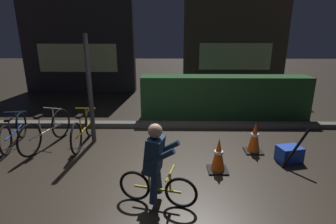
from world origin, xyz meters
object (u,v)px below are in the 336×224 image
Objects in this scene: parked_bike_leftmost at (14,132)px; cyclist at (156,164)px; street_post at (90,91)px; traffic_cone_near at (218,155)px; blue_crate at (289,154)px; parked_bike_center_left at (83,129)px; parked_bike_left_mid at (47,131)px; traffic_cone_far at (254,137)px; closed_umbrella at (296,148)px.

cyclist is (3.24, -2.01, 0.30)m from parked_bike_leftmost.
street_post is 3.06m from traffic_cone_near.
street_post reaches higher than blue_crate.
traffic_cone_near is 0.51× the size of cyclist.
parked_bike_center_left is at bearing 169.77° from blue_crate.
parked_bike_left_mid is 4.46m from traffic_cone_far.
parked_bike_center_left is 2.75m from cyclist.
street_post is 2.79m from cyclist.
traffic_cone_near is at bearing -113.56° from parked_bike_center_left.
parked_bike_left_mid is at bearing 98.25° from parked_bike_center_left.
traffic_cone_far reaches higher than traffic_cone_near.
blue_crate is at bearing 79.84° from closed_umbrella.
parked_bike_center_left is at bearing 157.37° from traffic_cone_near.
traffic_cone_near is 1.46× the size of blue_crate.
parked_bike_center_left reaches higher than traffic_cone_far.
parked_bike_leftmost is 3.82m from cyclist.
closed_umbrella is at bearing 37.68° from cyclist.
closed_umbrella is (5.01, -0.89, 0.02)m from parked_bike_left_mid.
street_post is 4.30m from closed_umbrella.
parked_bike_leftmost is at bearing 173.45° from blue_crate.
traffic_cone_far is (5.19, -0.26, -0.00)m from parked_bike_leftmost.
traffic_cone_near is 1.45m from closed_umbrella.
parked_bike_leftmost is 4.44m from traffic_cone_near.
parked_bike_leftmost is 1.22× the size of cyclist.
parked_bike_left_mid is (-0.95, -0.26, -0.84)m from street_post.
street_post is at bearing 138.85° from cyclist.
blue_crate is at bearing -101.16° from parked_bike_center_left.
parked_bike_leftmost is at bearing 166.16° from traffic_cone_near.
cyclist is at bearing -151.90° from blue_crate.
traffic_cone_far is at bearing -8.06° from street_post.
parked_bike_center_left is 2.59× the size of traffic_cone_near.
closed_umbrella is (-0.02, -0.25, 0.23)m from blue_crate.
parked_bike_center_left is 1.95× the size of closed_umbrella.
street_post reaches higher than parked_bike_center_left.
closed_umbrella is (0.55, -0.65, 0.06)m from traffic_cone_far.
traffic_cone_far is (3.68, -0.36, -0.02)m from parked_bike_center_left.
parked_bike_left_mid is 3.21m from cyclist.
parked_bike_left_mid is at bearing 163.71° from traffic_cone_near.
street_post is 1.29m from parked_bike_left_mid.
street_post is at bearing 157.71° from closed_umbrella.
parked_bike_center_left is at bearing -143.26° from street_post.
street_post is at bearing 171.94° from traffic_cone_far.
traffic_cone_far is 0.54× the size of cyclist.
parked_bike_center_left is (1.51, 0.11, 0.02)m from parked_bike_leftmost.
parked_bike_leftmost is at bearing 162.32° from cyclist.
cyclist reaches higher than parked_bike_center_left.
closed_umbrella reaches higher than parked_bike_leftmost.
closed_umbrella is (5.74, -0.91, 0.06)m from parked_bike_leftmost.
parked_bike_center_left is 4.36m from closed_umbrella.
blue_crate is (5.76, -0.66, -0.18)m from parked_bike_leftmost.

